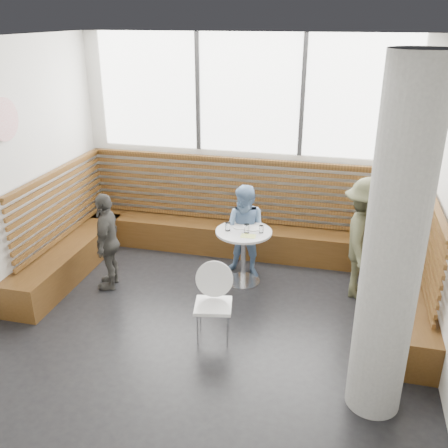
% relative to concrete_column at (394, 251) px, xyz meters
% --- Properties ---
extents(room, '(5.00, 5.00, 3.20)m').
position_rel_concrete_column_xyz_m(room, '(-1.85, 0.60, 0.00)').
color(room, silver).
rests_on(room, ground).
extents(booth, '(5.00, 2.50, 1.44)m').
position_rel_concrete_column_xyz_m(booth, '(-1.85, 2.37, -1.19)').
color(booth, '#482D12').
rests_on(booth, ground).
extents(concrete_column, '(0.50, 0.50, 3.20)m').
position_rel_concrete_column_xyz_m(concrete_column, '(0.00, 0.00, 0.00)').
color(concrete_column, gray).
rests_on(concrete_column, ground).
extents(wall_art, '(0.03, 0.50, 0.50)m').
position_rel_concrete_column_xyz_m(wall_art, '(-4.31, 1.00, 0.70)').
color(wall_art, white).
rests_on(wall_art, room).
extents(cafe_table, '(0.75, 0.75, 0.77)m').
position_rel_concrete_column_xyz_m(cafe_table, '(-1.67, 1.96, -1.05)').
color(cafe_table, silver).
rests_on(cafe_table, ground).
extents(cafe_chair, '(0.42, 0.42, 0.89)m').
position_rel_concrete_column_xyz_m(cafe_chair, '(-1.73, 0.68, -1.08)').
color(cafe_chair, white).
rests_on(cafe_chair, ground).
extents(adult_man, '(0.66, 1.07, 1.60)m').
position_rel_concrete_column_xyz_m(adult_man, '(-0.12, 2.01, -0.80)').
color(adult_man, '#474830').
rests_on(adult_man, ground).
extents(child_back, '(0.69, 0.57, 1.32)m').
position_rel_concrete_column_xyz_m(child_back, '(-1.67, 2.17, -0.94)').
color(child_back, '#698BB7').
rests_on(child_back, ground).
extents(child_left, '(0.48, 0.83, 1.33)m').
position_rel_concrete_column_xyz_m(child_left, '(-3.39, 1.45, -0.94)').
color(child_left, '#413F3B').
rests_on(child_left, ground).
extents(plate_near, '(0.19, 0.19, 0.01)m').
position_rel_concrete_column_xyz_m(plate_near, '(-1.74, 2.07, -0.82)').
color(plate_near, white).
rests_on(plate_near, cafe_table).
extents(plate_far, '(0.21, 0.21, 0.01)m').
position_rel_concrete_column_xyz_m(plate_far, '(-1.57, 2.06, -0.82)').
color(plate_far, white).
rests_on(plate_far, cafe_table).
extents(glass_left, '(0.07, 0.07, 0.11)m').
position_rel_concrete_column_xyz_m(glass_left, '(-1.88, 1.92, -0.77)').
color(glass_left, white).
rests_on(glass_left, cafe_table).
extents(glass_mid, '(0.08, 0.08, 0.12)m').
position_rel_concrete_column_xyz_m(glass_mid, '(-1.62, 1.91, -0.77)').
color(glass_mid, white).
rests_on(glass_mid, cafe_table).
extents(glass_right, '(0.06, 0.06, 0.10)m').
position_rel_concrete_column_xyz_m(glass_right, '(-1.44, 1.96, -0.78)').
color(glass_right, white).
rests_on(glass_right, cafe_table).
extents(menu_card, '(0.20, 0.14, 0.00)m').
position_rel_concrete_column_xyz_m(menu_card, '(-1.58, 1.81, -0.83)').
color(menu_card, '#A5C64C').
rests_on(menu_card, cafe_table).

